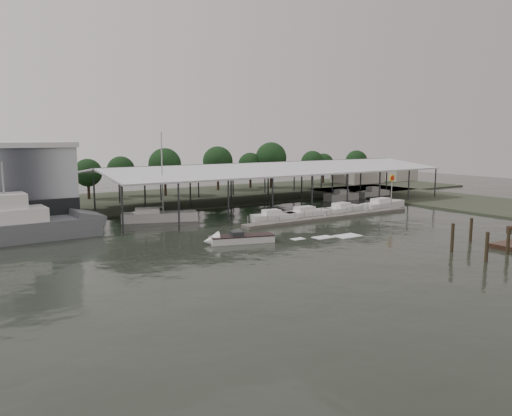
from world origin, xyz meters
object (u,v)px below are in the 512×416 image
grey_trawler (18,226)px  speedboat_underway (236,239)px  shell_fuel_sign (392,185)px  white_sailboat (158,216)px

grey_trawler → speedboat_underway: 23.52m
grey_trawler → speedboat_underway: grey_trawler is taller
shell_fuel_sign → grey_trawler: size_ratio=0.31×
shell_fuel_sign → grey_trawler: grey_trawler is taller
white_sailboat → speedboat_underway: size_ratio=0.66×
shell_fuel_sign → grey_trawler: bearing=171.6°
shell_fuel_sign → white_sailboat: (-32.72, 10.93, -3.28)m
shell_fuel_sign → speedboat_underway: 32.01m
white_sailboat → speedboat_underway: bearing=-64.7°
grey_trawler → speedboat_underway: bearing=-37.7°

